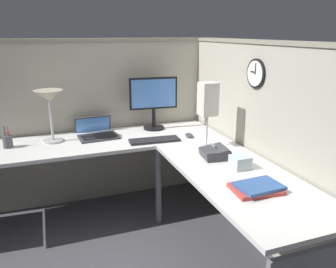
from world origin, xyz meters
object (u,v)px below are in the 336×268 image
(keyboard, at_px, (154,140))
(desk_lamp_dome, at_px, (49,100))
(office_phone, at_px, (215,153))
(wall_clock, at_px, (256,73))
(pen_cup, at_px, (8,141))
(tissue_box, at_px, (240,162))
(monitor, at_px, (154,99))
(laptop, at_px, (96,132))
(book_stack, at_px, (257,188))
(desk_lamp_paper, at_px, (208,101))
(computer_mouse, at_px, (189,135))

(keyboard, relative_size, desk_lamp_dome, 0.97)
(desk_lamp_dome, height_order, office_phone, desk_lamp_dome)
(office_phone, relative_size, wall_clock, 1.03)
(pen_cup, relative_size, wall_clock, 0.82)
(desk_lamp_dome, bearing_deg, tissue_box, -42.23)
(keyboard, height_order, pen_cup, pen_cup)
(monitor, xyz_separation_m, wall_clock, (0.54, -0.85, 0.31))
(laptop, bearing_deg, book_stack, -64.06)
(pen_cup, xyz_separation_m, tissue_box, (1.54, -1.04, -0.01))
(book_stack, bearing_deg, tissue_box, 74.73)
(keyboard, relative_size, pen_cup, 2.39)
(monitor, height_order, desk_lamp_paper, desk_lamp_paper)
(wall_clock, bearing_deg, desk_lamp_dome, 152.16)
(laptop, height_order, tissue_box, laptop)
(book_stack, relative_size, tissue_box, 2.49)
(keyboard, xyz_separation_m, wall_clock, (0.66, -0.48, 0.60))
(desk_lamp_dome, distance_m, office_phone, 1.43)
(laptop, bearing_deg, tissue_box, -54.64)
(wall_clock, bearing_deg, office_phone, -171.10)
(book_stack, xyz_separation_m, tissue_box, (0.09, 0.34, 0.02))
(laptop, height_order, book_stack, laptop)
(computer_mouse, distance_m, desk_lamp_dome, 1.24)
(monitor, distance_m, desk_lamp_paper, 0.71)
(keyboard, relative_size, office_phone, 1.89)
(book_stack, relative_size, desk_lamp_paper, 0.56)
(monitor, distance_m, laptop, 0.62)
(pen_cup, height_order, tissue_box, pen_cup)
(desk_lamp_dome, bearing_deg, laptop, 9.76)
(keyboard, height_order, book_stack, book_stack)
(laptop, distance_m, wall_clock, 1.50)
(monitor, relative_size, desk_lamp_paper, 0.94)
(book_stack, height_order, desk_lamp_paper, desk_lamp_paper)
(book_stack, distance_m, wall_clock, 0.94)
(pen_cup, relative_size, tissue_box, 1.50)
(keyboard, relative_size, desk_lamp_paper, 0.81)
(office_phone, distance_m, desk_lamp_paper, 0.43)
(monitor, bearing_deg, tissue_box, -77.70)
(pen_cup, xyz_separation_m, desk_lamp_paper, (1.52, -0.55, 0.33))
(laptop, relative_size, keyboard, 0.94)
(desk_lamp_dome, relative_size, wall_clock, 2.02)
(keyboard, distance_m, pen_cup, 1.20)
(pen_cup, distance_m, tissue_box, 1.86)
(desk_lamp_paper, bearing_deg, laptop, 140.68)
(tissue_box, bearing_deg, laptop, 125.36)
(monitor, relative_size, book_stack, 1.68)
(monitor, bearing_deg, computer_mouse, -59.80)
(monitor, relative_size, desk_lamp_dome, 1.12)
(book_stack, bearing_deg, keyboard, 104.03)
(pen_cup, bearing_deg, tissue_box, -34.01)
(computer_mouse, bearing_deg, book_stack, -92.75)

